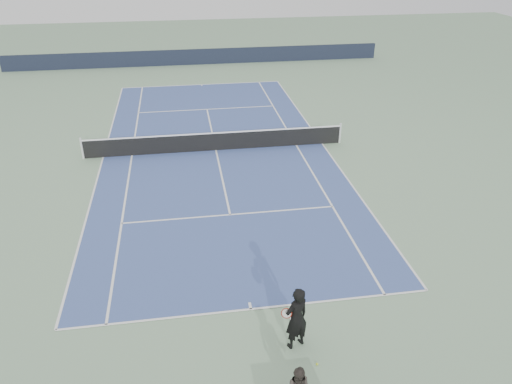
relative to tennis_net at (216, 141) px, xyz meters
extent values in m
plane|color=gray|center=(0.00, 0.00, -0.50)|extent=(80.00, 80.00, 0.00)
cube|color=#3B508C|center=(0.00, 0.00, -0.50)|extent=(10.97, 23.77, 0.01)
cylinder|color=silver|center=(-6.40, 0.00, 0.03)|extent=(0.10, 0.10, 1.07)
cylinder|color=silver|center=(6.40, 0.00, 0.03)|extent=(0.10, 0.10, 1.07)
cube|color=black|center=(0.00, 0.00, -0.04)|extent=(12.80, 0.03, 0.90)
cube|color=white|center=(0.00, 0.00, 0.43)|extent=(12.80, 0.04, 0.06)
cube|color=black|center=(0.00, 17.88, 0.10)|extent=(30.00, 0.25, 1.20)
imported|color=black|center=(0.97, -13.44, 0.43)|extent=(0.85, 0.75, 1.88)
torus|color=maroon|center=(0.69, -13.49, 0.68)|extent=(0.34, 0.18, 0.36)
cylinder|color=white|center=(0.69, -13.49, 0.68)|extent=(0.29, 0.14, 0.32)
cylinder|color=white|center=(0.81, -13.46, 0.42)|extent=(0.08, 0.13, 0.27)
sphere|color=#D3E52E|center=(1.36, -14.21, -0.47)|extent=(0.07, 0.07, 0.07)
camera|label=1|loc=(-1.60, -23.01, 9.39)|focal=35.00mm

